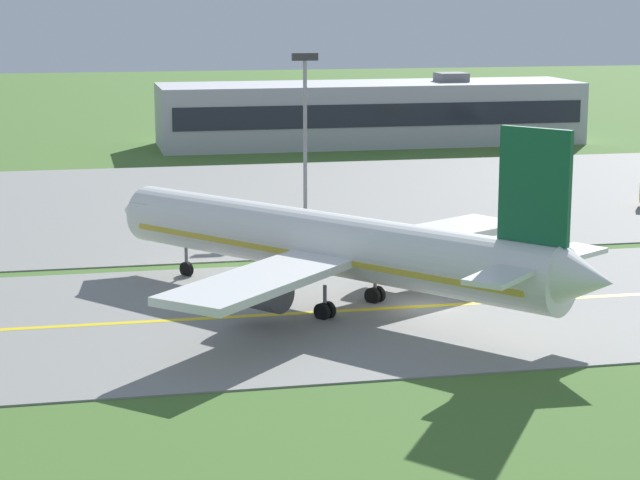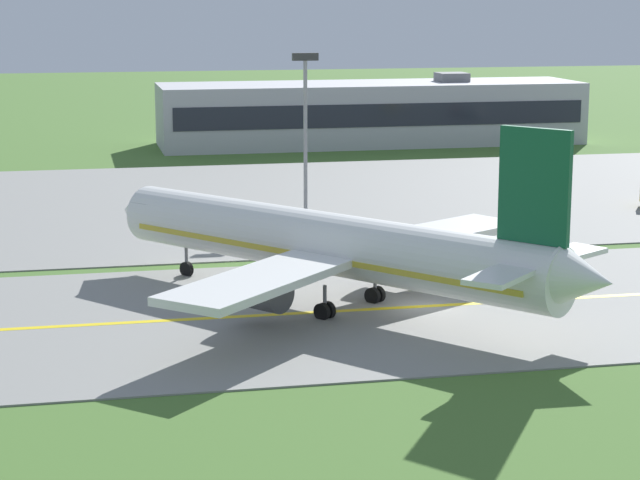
{
  "view_description": "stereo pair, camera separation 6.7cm",
  "coord_description": "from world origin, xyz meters",
  "views": [
    {
      "loc": [
        -21.94,
        -71.78,
        19.86
      ],
      "look_at": [
        -5.85,
        3.74,
        4.0
      ],
      "focal_mm": 67.0,
      "sensor_mm": 36.0,
      "label": 1
    },
    {
      "loc": [
        -21.87,
        -71.79,
        19.86
      ],
      "look_at": [
        -5.85,
        3.74,
        4.0
      ],
      "focal_mm": 67.0,
      "sensor_mm": 36.0,
      "label": 2
    }
  ],
  "objects": [
    {
      "name": "ground_plane",
      "position": [
        0.0,
        0.0,
        0.0
      ],
      "size": [
        500.0,
        500.0,
        0.0
      ],
      "primitive_type": "plane",
      "color": "#47702D"
    },
    {
      "name": "taxiway_strip",
      "position": [
        0.0,
        0.0,
        0.05
      ],
      "size": [
        240.0,
        28.0,
        0.1
      ],
      "primitive_type": "cube",
      "color": "gray",
      "rests_on": "ground"
    },
    {
      "name": "apron_pad",
      "position": [
        10.0,
        42.0,
        0.05
      ],
      "size": [
        140.0,
        52.0,
        0.1
      ],
      "primitive_type": "cube",
      "color": "gray",
      "rests_on": "ground"
    },
    {
      "name": "taxiway_centreline",
      "position": [
        0.0,
        0.0,
        0.11
      ],
      "size": [
        220.0,
        0.6,
        0.01
      ],
      "primitive_type": "cube",
      "color": "yellow",
      "rests_on": "taxiway_strip"
    },
    {
      "name": "airplane_lead",
      "position": [
        -5.55,
        1.36,
        4.13
      ],
      "size": [
        29.31,
        33.32,
        12.7
      ],
      "color": "white",
      "rests_on": "ground"
    },
    {
      "name": "terminal_building",
      "position": [
        18.53,
        85.3,
        4.16
      ],
      "size": [
        57.15,
        13.99,
        9.48
      ],
      "color": "#B2B2B7",
      "rests_on": "ground"
    },
    {
      "name": "apron_light_mast",
      "position": [
        -0.32,
        36.32,
        9.33
      ],
      "size": [
        2.4,
        0.5,
        14.7
      ],
      "color": "gray",
      "rests_on": "ground"
    }
  ]
}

